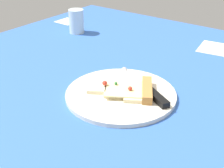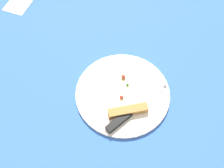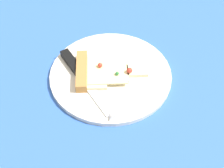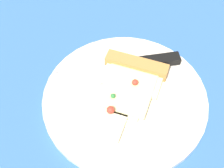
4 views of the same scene
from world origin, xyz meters
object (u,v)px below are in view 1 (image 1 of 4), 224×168
(plate, at_px, (121,94))
(drinking_glass, at_px, (76,21))
(napkin, at_px, (218,48))
(knife, at_px, (147,89))
(pizza_slice, at_px, (130,90))

(plate, relative_size, drinking_glass, 3.06)
(plate, relative_size, napkin, 2.30)
(knife, bearing_deg, plate, 160.16)
(drinking_glass, bearing_deg, plate, -125.35)
(knife, relative_size, drinking_glass, 2.25)
(pizza_slice, bearing_deg, plate, 90.27)
(pizza_slice, xyz_separation_m, napkin, (0.48, -0.07, -0.02))
(pizza_slice, relative_size, knife, 0.86)
(napkin, bearing_deg, knife, 175.59)
(plate, height_order, knife, knife)
(knife, xyz_separation_m, napkin, (0.45, -0.03, -0.02))
(knife, xyz_separation_m, drinking_glass, (0.28, 0.51, 0.03))
(plate, bearing_deg, knife, -49.23)
(drinking_glass, distance_m, napkin, 0.57)
(knife, bearing_deg, napkin, 24.98)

